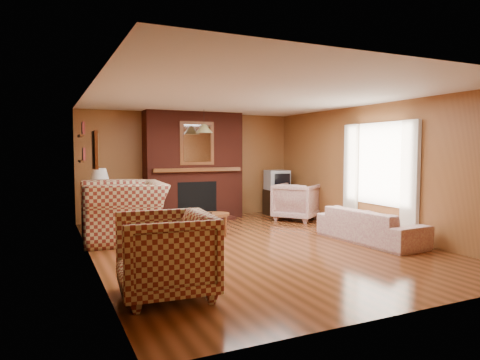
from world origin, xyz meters
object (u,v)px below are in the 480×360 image
table_lamp (100,183)px  crt_tv (277,180)px  floral_sofa (370,225)px  plaid_loveseat (123,211)px  tv_stand (277,202)px  fireplace (194,166)px  side_table (100,215)px  coffee_table (208,217)px  plaid_armchair (166,255)px  floral_armchair (297,202)px

table_lamp → crt_tv: (4.15, 0.34, -0.09)m
floral_sofa → table_lamp: bearing=48.1°
plaid_loveseat → table_lamp: (-0.25, 1.13, 0.42)m
plaid_loveseat → table_lamp: 1.23m
crt_tv → tv_stand: bearing=90.0°
fireplace → table_lamp: (-2.10, -0.53, -0.26)m
floral_sofa → table_lamp: (-4.00, 3.08, 0.64)m
side_table → coffee_table: bearing=-41.5°
tv_stand → plaid_armchair: bearing=-127.9°
floral_sofa → crt_tv: size_ratio=3.36×
fireplace → crt_tv: 2.09m
plaid_loveseat → floral_sofa: plaid_loveseat is taller
coffee_table → floral_sofa: bearing=-34.5°
plaid_armchair → floral_armchair: 5.38m
fireplace → side_table: fireplace is taller
coffee_table → fireplace: bearing=78.1°
plaid_loveseat → side_table: bearing=-163.9°
plaid_armchair → floral_sofa: plaid_armchair is taller
floral_armchair → coffee_table: (-2.42, -0.86, -0.05)m
table_lamp → coffee_table: bearing=-41.5°
fireplace → plaid_loveseat: bearing=-137.9°
table_lamp → tv_stand: (4.15, 0.35, -0.62)m
coffee_table → tv_stand: (2.47, 1.83, -0.06)m
fireplace → coffee_table: fireplace is taller
floral_armchair → crt_tv: crt_tv is taller
plaid_armchair → floral_sofa: size_ratio=0.52×
side_table → tv_stand: size_ratio=0.97×
plaid_loveseat → plaid_armchair: plaid_loveseat is taller
plaid_loveseat → plaid_armchair: (-0.10, -3.15, -0.05)m
tv_stand → table_lamp: bearing=-172.2°
fireplace → tv_stand: size_ratio=4.06×
floral_sofa → tv_stand: (0.15, 3.43, 0.02)m
crt_tv → side_table: bearing=-175.3°
plaid_loveseat → table_lamp: table_lamp is taller
plaid_loveseat → tv_stand: size_ratio=2.61×
floral_sofa → crt_tv: 3.47m
plaid_loveseat → plaid_armchair: bearing=1.9°
side_table → plaid_armchair: bearing=-88.0°
floral_sofa → crt_tv: bearing=-6.8°
crt_tv → floral_armchair: bearing=-93.1°
coffee_table → table_lamp: table_lamp is taller
table_lamp → crt_tv: bearing=4.7°
floral_armchair → table_lamp: size_ratio=1.43×
plaid_armchair → crt_tv: bearing=143.8°
fireplace → plaid_armchair: size_ratio=2.43×
fireplace → plaid_loveseat: fireplace is taller
fireplace → plaid_loveseat: size_ratio=1.55×
plaid_armchair → crt_tv: crt_tv is taller
fireplace → coffee_table: bearing=-101.9°
fireplace → floral_sofa: fireplace is taller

